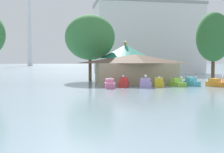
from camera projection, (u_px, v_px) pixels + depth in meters
The scene contains 13 objects.
pedal_boat_pink at pixel (110, 84), 40.27m from camera, with size 1.47×2.49×1.55m.
pedal_boat_red at pixel (124, 83), 42.42m from camera, with size 2.09×2.95×1.80m.
pedal_boat_lavender at pixel (145, 84), 41.59m from camera, with size 2.21×2.64×1.89m.
pedal_boat_yellow at pixel (159, 83), 42.95m from camera, with size 1.91×2.53×1.56m.
pedal_boat_lime at pixel (177, 83), 43.56m from camera, with size 1.93×3.01×1.57m.
pedal_boat_cyan at pixel (191, 82), 44.26m from camera, with size 2.11×2.62×1.52m.
pedal_boat_orange at pixel (216, 83), 43.13m from camera, with size 2.34×3.29×1.70m.
boathouse at pixel (136, 68), 48.12m from camera, with size 14.07×7.24×4.99m.
green_roof_pavilion at pixel (125, 60), 58.87m from camera, with size 10.32×10.32×7.91m.
shoreline_tree_mid at pixel (90, 37), 57.01m from camera, with size 9.92×9.92×13.13m.
shoreline_tree_right at pixel (213, 37), 52.36m from camera, with size 6.27×6.27×12.80m.
background_building_block at pixel (148, 38), 99.40m from camera, with size 36.83×15.22×24.01m.
distant_broadcast_tower at pixel (29, 9), 318.12m from camera, with size 7.55×7.55×146.01m.
Camera 1 is at (-3.16, -5.77, 3.57)m, focal length 45.97 mm.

